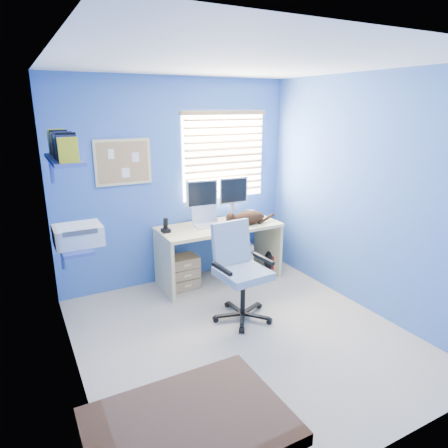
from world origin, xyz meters
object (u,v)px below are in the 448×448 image
office_chair (240,284)px  desk (219,253)px  laptop (208,217)px  cat (249,218)px  tower_pc (240,257)px

office_chair → desk: bearing=75.8°
desk → laptop: size_ratio=4.60×
desk → office_chair: office_chair is taller
desk → cat: size_ratio=3.39×
desk → cat: 0.59m
office_chair → cat: bearing=53.8°
laptop → cat: 0.52m
desk → office_chair: 0.95m
cat → laptop: bearing=170.7°
tower_pc → desk: bearing=-162.2°
cat → office_chair: size_ratio=0.44×
cat → tower_pc: (-0.01, 0.19, -0.60)m
desk → office_chair: size_ratio=1.50×
tower_pc → office_chair: bearing=-114.2°
desk → laptop: 0.50m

